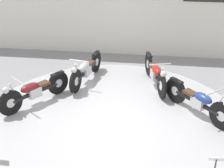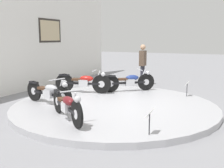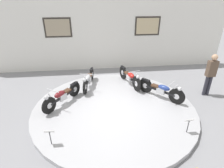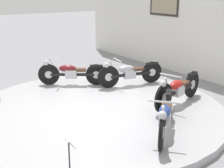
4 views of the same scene
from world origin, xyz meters
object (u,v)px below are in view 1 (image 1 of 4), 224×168
motorcycle_red (155,72)px  info_placard_front_centre (216,162)px  motorcycle_maroon (34,90)px  motorcycle_blue (199,101)px  motorcycle_silver (86,69)px

motorcycle_red → info_placard_front_centre: bearing=-73.1°
motorcycle_maroon → motorcycle_red: bearing=25.3°
motorcycle_blue → info_placard_front_centre: 2.02m
motorcycle_blue → info_placard_front_centre: size_ratio=2.96×
motorcycle_maroon → motorcycle_blue: size_ratio=1.07×
motorcycle_red → motorcycle_blue: bearing=-53.9°
motorcycle_silver → motorcycle_red: motorcycle_red is taller
motorcycle_silver → motorcycle_blue: bearing=-25.2°
motorcycle_silver → info_placard_front_centre: 4.42m
motorcycle_red → motorcycle_blue: size_ratio=1.29×
motorcycle_maroon → info_placard_front_centre: (3.85, -2.01, -0.00)m
motorcycle_maroon → motorcycle_red: (2.83, 1.34, 0.02)m
motorcycle_maroon → motorcycle_silver: size_ratio=0.84×
motorcycle_maroon → info_placard_front_centre: bearing=-27.6°
motorcycle_red → info_placard_front_centre: size_ratio=3.82×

